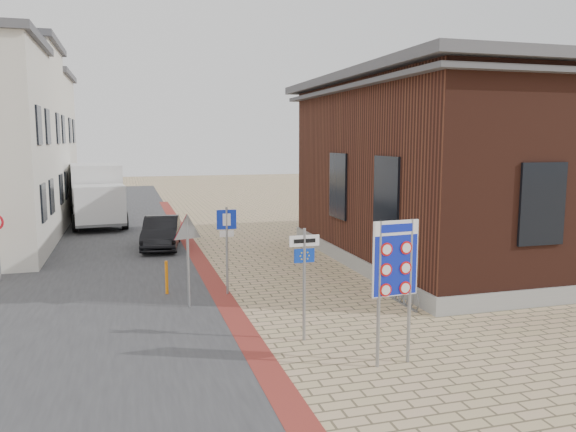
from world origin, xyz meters
TOP-DOWN VIEW (x-y plane):
  - ground at (0.00, 0.00)m, footprint 120.00×120.00m
  - road_strip at (-5.50, 15.00)m, footprint 7.00×60.00m
  - curb_strip at (-2.00, 10.00)m, footprint 0.60×40.00m
  - brick_building at (8.99, 7.00)m, footprint 13.00×13.00m
  - townhouse_far at (-10.99, 24.00)m, footprint 7.40×6.40m
  - bike_rack at (2.65, 2.20)m, footprint 0.08×1.80m
  - sedan at (-3.20, 12.31)m, footprint 1.92×4.13m
  - box_truck at (-6.03, 19.61)m, footprint 3.02×6.27m
  - border_sign at (0.50, -1.50)m, footprint 1.00×0.14m
  - essen_sign at (-0.80, 0.30)m, footprint 0.69×0.07m
  - parking_sign at (-1.80, 4.50)m, footprint 0.57×0.07m
  - yield_sign at (-3.02, 3.50)m, footprint 0.86×0.35m
  - bollard at (-3.50, 5.00)m, footprint 0.10×0.10m

SIDE VIEW (x-z plane):
  - ground at x=0.00m, z-range 0.00..0.00m
  - road_strip at x=-5.50m, z-range 0.00..0.02m
  - curb_strip at x=-2.00m, z-range 0.00..0.03m
  - bike_rack at x=2.65m, z-range -0.04..0.56m
  - bollard at x=-3.50m, z-range 0.00..1.00m
  - sedan at x=-3.20m, z-range 0.00..1.31m
  - box_truck at x=-6.03m, z-range 0.05..3.23m
  - essen_sign at x=-0.80m, z-range 0.42..2.98m
  - parking_sign at x=-1.80m, z-range 0.47..3.05m
  - yield_sign at x=-3.02m, z-range 0.66..3.15m
  - border_sign at x=0.50m, z-range 0.65..3.58m
  - brick_building at x=8.99m, z-range 0.09..6.89m
  - townhouse_far at x=-10.99m, z-range 0.02..8.32m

